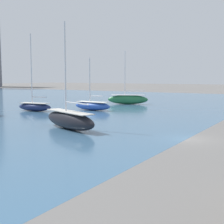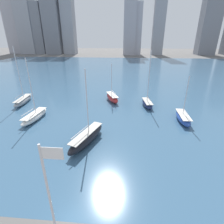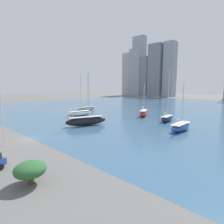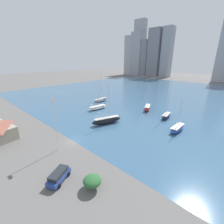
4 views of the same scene
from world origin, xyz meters
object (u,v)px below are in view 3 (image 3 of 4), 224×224
(sailboat_gray, at_px, (86,109))
(sailboat_red, at_px, (143,113))
(flag_pole, at_px, (1,103))
(sailboat_navy, at_px, (167,118))
(sailboat_blue, at_px, (181,127))
(sailboat_black, at_px, (86,121))
(sailboat_white, at_px, (80,113))

(sailboat_gray, bearing_deg, sailboat_red, 4.60)
(flag_pole, xyz_separation_m, sailboat_navy, (9.88, 37.22, -5.94))
(sailboat_blue, distance_m, sailboat_gray, 41.79)
(sailboat_blue, xyz_separation_m, sailboat_gray, (-41.11, 7.54, 0.05))
(sailboat_blue, xyz_separation_m, sailboat_black, (-19.29, -10.32, 0.27))
(sailboat_black, bearing_deg, sailboat_gray, 160.83)
(sailboat_blue, xyz_separation_m, sailboat_white, (-32.95, -2.05, 0.00))
(flag_pole, height_order, sailboat_gray, sailboat_gray)
(flag_pole, distance_m, sailboat_white, 31.98)
(sailboat_white, xyz_separation_m, sailboat_black, (13.66, -8.27, 0.27))
(sailboat_navy, height_order, sailboat_black, sailboat_navy)
(sailboat_gray, distance_m, sailboat_red, 24.81)
(sailboat_gray, bearing_deg, flag_pole, -60.77)
(sailboat_black, bearing_deg, sailboat_blue, 48.28)
(sailboat_blue, bearing_deg, sailboat_gray, 170.03)
(sailboat_gray, distance_m, sailboat_white, 12.59)
(flag_pole, bearing_deg, sailboat_blue, 59.88)
(flag_pole, xyz_separation_m, sailboat_black, (-2.45, 18.71, -5.69))
(sailboat_navy, bearing_deg, flag_pole, -112.59)
(sailboat_blue, bearing_deg, sailboat_white, -176.02)
(sailboat_black, bearing_deg, sailboat_red, 103.05)
(flag_pole, xyz_separation_m, sailboat_gray, (-24.26, 36.57, -5.92))
(sailboat_gray, height_order, sailboat_white, sailboat_gray)
(sailboat_blue, relative_size, sailboat_white, 0.74)
(sailboat_gray, relative_size, sailboat_black, 1.16)
(sailboat_navy, relative_size, sailboat_gray, 0.95)
(flag_pole, distance_m, sailboat_gray, 44.28)
(flag_pole, height_order, sailboat_blue, flag_pole)
(flag_pole, relative_size, sailboat_black, 0.99)
(sailboat_navy, xyz_separation_m, sailboat_gray, (-34.14, -0.66, 0.02))
(flag_pole, distance_m, sailboat_navy, 38.97)
(flag_pole, relative_size, sailboat_navy, 0.90)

